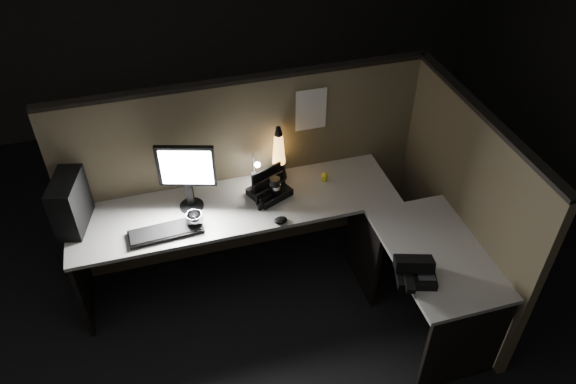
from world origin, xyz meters
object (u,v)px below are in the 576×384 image
object	(u,v)px
monitor	(187,171)
keyboard	(166,232)
desk_phone	(415,271)
lava_lamp	(279,157)
pc_tower	(70,203)

from	to	relation	value
monitor	keyboard	bearing A→B (deg)	-114.48
keyboard	desk_phone	size ratio (longest dim) A/B	1.72
desk_phone	keyboard	bearing A→B (deg)	167.69
monitor	desk_phone	world-z (taller)	monitor
monitor	lava_lamp	size ratio (longest dim) A/B	1.14
pc_tower	monitor	xyz separation A→B (m)	(0.77, -0.03, 0.12)
desk_phone	monitor	bearing A→B (deg)	156.68
pc_tower	monitor	world-z (taller)	monitor
pc_tower	keyboard	world-z (taller)	pc_tower
keyboard	lava_lamp	bearing A→B (deg)	19.55
pc_tower	lava_lamp	xyz separation A→B (m)	(1.45, 0.11, -0.00)
monitor	keyboard	distance (m)	0.42
lava_lamp	desk_phone	xyz separation A→B (m)	(0.53, -1.17, -0.13)
pc_tower	lava_lamp	bearing A→B (deg)	18.88
keyboard	desk_phone	xyz separation A→B (m)	(1.41, -0.80, 0.04)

